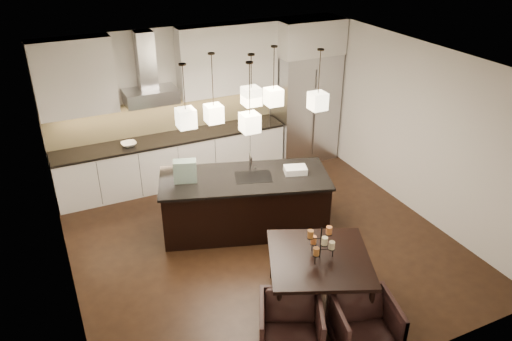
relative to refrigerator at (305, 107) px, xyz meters
name	(u,v)px	position (x,y,z in m)	size (l,w,h in m)	color
floor	(261,242)	(-2.10, -2.38, -1.08)	(5.50, 5.50, 0.02)	black
ceiling	(263,63)	(-2.10, -2.38, 1.73)	(5.50, 5.50, 0.02)	white
wall_back	(198,101)	(-2.10, 0.38, 0.32)	(5.50, 0.02, 2.80)	silver
wall_front	(385,275)	(-2.10, -5.14, 0.32)	(5.50, 0.02, 2.80)	silver
wall_left	(56,204)	(-4.86, -2.38, 0.32)	(0.02, 5.50, 2.80)	silver
wall_right	(415,129)	(0.66, -2.38, 0.32)	(0.02, 5.50, 2.80)	silver
refrigerator	(305,107)	(0.00, 0.00, 0.00)	(1.20, 0.72, 2.15)	#B7B7BA
fridge_panel	(308,36)	(0.00, 0.00, 1.40)	(1.26, 0.72, 0.65)	silver
lower_cabinets	(174,161)	(-2.73, 0.05, -0.64)	(4.21, 0.62, 0.88)	silver
countertop	(172,138)	(-2.73, 0.05, -0.17)	(4.21, 0.66, 0.04)	black
backsplash	(166,115)	(-2.73, 0.35, 0.16)	(4.21, 0.02, 0.63)	#C1B680
upper_cab_left	(74,78)	(-4.20, 0.19, 1.10)	(1.25, 0.35, 1.25)	silver
upper_cab_right	(228,59)	(-1.55, 0.19, 1.10)	(1.86, 0.35, 1.25)	silver
hood_canopy	(151,96)	(-3.03, 0.10, 0.65)	(0.90, 0.52, 0.24)	#B7B7BA
hood_chimney	(146,60)	(-3.03, 0.21, 1.24)	(0.30, 0.28, 0.96)	#B7B7BA
fruit_bowl	(129,144)	(-3.52, 0.00, -0.12)	(0.26, 0.26, 0.06)	silver
island_body	(245,204)	(-2.17, -1.91, -0.63)	(2.51, 1.00, 0.88)	black
island_top	(244,178)	(-2.17, -1.91, -0.17)	(2.59, 1.08, 0.04)	black
faucet	(250,163)	(-2.04, -1.84, 0.04)	(0.10, 0.24, 0.38)	silver
tote_bag	(185,171)	(-3.02, -1.65, 0.02)	(0.34, 0.18, 0.34)	#184C39
food_container	(295,170)	(-1.39, -2.12, -0.10)	(0.34, 0.24, 0.10)	silver
dining_table	(318,281)	(-2.04, -3.91, -0.70)	(1.24, 1.24, 0.74)	black
candelabra	(321,243)	(-2.04, -3.91, -0.12)	(0.36, 0.36, 0.44)	black
candle_a	(332,245)	(-1.91, -3.96, -0.16)	(0.08, 0.08, 0.10)	beige
candle_b	(314,240)	(-2.06, -3.77, -0.16)	(0.08, 0.08, 0.10)	#CE7035
candle_c	(316,251)	(-2.15, -3.99, -0.16)	(0.08, 0.08, 0.10)	#945926
candle_d	(329,230)	(-1.91, -3.87, 0.00)	(0.08, 0.08, 0.10)	#CE7035
candle_e	(310,234)	(-2.15, -3.84, 0.00)	(0.08, 0.08, 0.10)	#945926
candle_f	(325,241)	(-2.07, -4.03, 0.00)	(0.08, 0.08, 0.10)	beige
armchair_left	(291,327)	(-2.72, -4.42, -0.74)	(0.71, 0.73, 0.66)	black
armchair_right	(364,325)	(-1.94, -4.76, -0.75)	(0.70, 0.72, 0.66)	black
pendant_a	(186,118)	(-3.04, -1.95, 0.98)	(0.24, 0.24, 0.26)	beige
pendant_b	(214,114)	(-2.51, -1.60, 0.83)	(0.24, 0.24, 0.26)	beige
pendant_c	(251,96)	(-2.03, -1.88, 1.12)	(0.24, 0.24, 0.26)	beige
pendant_d	(273,97)	(-1.53, -1.60, 0.95)	(0.24, 0.24, 0.26)	beige
pendant_e	(318,101)	(-1.02, -2.05, 0.95)	(0.24, 0.24, 0.26)	beige
pendant_f	(250,123)	(-2.22, -2.24, 0.87)	(0.24, 0.24, 0.26)	beige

